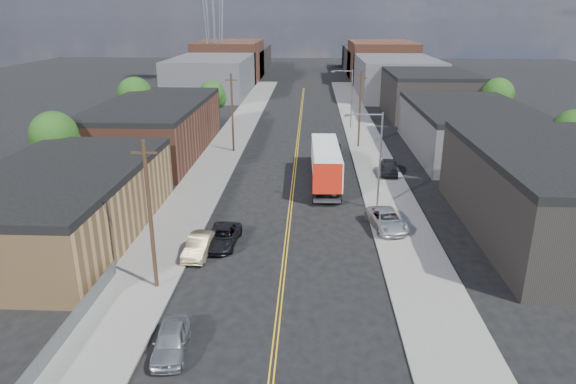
# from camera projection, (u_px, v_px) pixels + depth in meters

# --- Properties ---
(ground) EXTENTS (260.00, 260.00, 0.00)m
(ground) POSITION_uv_depth(u_px,v_px,m) (299.00, 128.00, 80.60)
(ground) COLOR black
(ground) RESTS_ON ground
(centerline) EXTENTS (0.32, 120.00, 0.01)m
(centerline) POSITION_uv_depth(u_px,v_px,m) (297.00, 152.00, 66.46)
(centerline) COLOR gold
(centerline) RESTS_ON ground
(sidewalk_left) EXTENTS (5.00, 140.00, 0.15)m
(sidewalk_left) POSITION_uv_depth(u_px,v_px,m) (224.00, 151.00, 66.83)
(sidewalk_left) COLOR slate
(sidewalk_left) RESTS_ON ground
(sidewalk_right) EXTENTS (5.00, 140.00, 0.15)m
(sidewalk_right) POSITION_uv_depth(u_px,v_px,m) (370.00, 153.00, 66.03)
(sidewalk_right) COLOR slate
(sidewalk_right) RESTS_ON ground
(warehouse_tan) EXTENTS (12.00, 22.00, 5.60)m
(warehouse_tan) POSITION_uv_depth(u_px,v_px,m) (61.00, 203.00, 40.84)
(warehouse_tan) COLOR olive
(warehouse_tan) RESTS_ON ground
(warehouse_brown) EXTENTS (12.00, 26.00, 6.60)m
(warehouse_brown) POSITION_uv_depth(u_px,v_px,m) (155.00, 128.00, 65.18)
(warehouse_brown) COLOR #542D21
(warehouse_brown) RESTS_ON ground
(industrial_right_a) EXTENTS (14.00, 22.00, 7.10)m
(industrial_right_a) POSITION_uv_depth(u_px,v_px,m) (564.00, 193.00, 40.79)
(industrial_right_a) COLOR black
(industrial_right_a) RESTS_ON ground
(industrial_right_b) EXTENTS (14.00, 24.00, 6.10)m
(industrial_right_b) POSITION_uv_depth(u_px,v_px,m) (469.00, 129.00, 65.46)
(industrial_right_b) COLOR #333335
(industrial_right_b) RESTS_ON ground
(industrial_right_c) EXTENTS (14.00, 22.00, 7.60)m
(industrial_right_c) POSITION_uv_depth(u_px,v_px,m) (427.00, 93.00, 89.72)
(industrial_right_c) COLOR black
(industrial_right_c) RESTS_ON ground
(skyline_left_a) EXTENTS (16.00, 30.00, 8.00)m
(skyline_left_a) POSITION_uv_depth(u_px,v_px,m) (213.00, 75.00, 113.11)
(skyline_left_a) COLOR #333335
(skyline_left_a) RESTS_ON ground
(skyline_right_a) EXTENTS (16.00, 30.00, 8.00)m
(skyline_right_a) POSITION_uv_depth(u_px,v_px,m) (395.00, 76.00, 111.42)
(skyline_right_a) COLOR #333335
(skyline_right_a) RESTS_ON ground
(skyline_left_b) EXTENTS (16.00, 26.00, 10.00)m
(skyline_left_b) POSITION_uv_depth(u_px,v_px,m) (230.00, 61.00, 136.34)
(skyline_left_b) COLOR #542D21
(skyline_left_b) RESTS_ON ground
(skyline_right_b) EXTENTS (16.00, 26.00, 10.00)m
(skyline_right_b) POSITION_uv_depth(u_px,v_px,m) (381.00, 61.00, 134.65)
(skyline_right_b) COLOR #542D21
(skyline_right_b) RESTS_ON ground
(skyline_left_c) EXTENTS (16.00, 40.00, 7.00)m
(skyline_left_c) POSITION_uv_depth(u_px,v_px,m) (240.00, 60.00, 155.69)
(skyline_left_c) COLOR black
(skyline_left_c) RESTS_ON ground
(skyline_right_c) EXTENTS (16.00, 40.00, 7.00)m
(skyline_right_c) POSITION_uv_depth(u_px,v_px,m) (372.00, 60.00, 154.00)
(skyline_right_c) COLOR black
(skyline_right_c) RESTS_ON ground
(streetlight_near) EXTENTS (3.39, 0.25, 9.00)m
(streetlight_near) POSITION_uv_depth(u_px,v_px,m) (376.00, 153.00, 45.52)
(streetlight_near) COLOR gray
(streetlight_near) RESTS_ON ground
(streetlight_far) EXTENTS (3.39, 0.25, 9.00)m
(streetlight_far) POSITION_uv_depth(u_px,v_px,m) (349.00, 94.00, 78.51)
(streetlight_far) COLOR gray
(streetlight_far) RESTS_ON ground
(utility_pole_left_near) EXTENTS (1.60, 0.26, 10.00)m
(utility_pole_left_near) POSITION_uv_depth(u_px,v_px,m) (150.00, 216.00, 32.11)
(utility_pole_left_near) COLOR black
(utility_pole_left_near) RESTS_ON ground
(utility_pole_left_far) EXTENTS (1.60, 0.26, 10.00)m
(utility_pole_left_far) POSITION_uv_depth(u_px,v_px,m) (232.00, 113.00, 65.10)
(utility_pole_left_far) COLOR black
(utility_pole_left_far) RESTS_ON ground
(utility_pole_right) EXTENTS (1.60, 0.26, 10.00)m
(utility_pole_right) POSITION_uv_depth(u_px,v_px,m) (360.00, 109.00, 67.24)
(utility_pole_right) COLOR black
(utility_pole_right) RESTS_ON ground
(chainlink_fence) EXTENTS (0.05, 16.00, 1.22)m
(chainlink_fence) POSITION_uv_depth(u_px,v_px,m) (61.00, 337.00, 27.61)
(chainlink_fence) COLOR slate
(chainlink_fence) RESTS_ON ground
(tree_left_near) EXTENTS (4.85, 4.76, 7.91)m
(tree_left_near) POSITION_uv_depth(u_px,v_px,m) (55.00, 138.00, 51.61)
(tree_left_near) COLOR black
(tree_left_near) RESTS_ON ground
(tree_left_mid) EXTENTS (5.10, 5.04, 8.37)m
(tree_left_mid) POSITION_uv_depth(u_px,v_px,m) (136.00, 97.00, 75.08)
(tree_left_mid) COLOR black
(tree_left_mid) RESTS_ON ground
(tree_left_far) EXTENTS (4.35, 4.20, 6.97)m
(tree_left_far) POSITION_uv_depth(u_px,v_px,m) (212.00, 96.00, 81.56)
(tree_left_far) COLOR black
(tree_left_far) RESTS_ON ground
(tree_right_near) EXTENTS (4.60, 4.48, 7.44)m
(tree_right_near) POSITION_uv_depth(u_px,v_px,m) (574.00, 133.00, 55.09)
(tree_right_near) COLOR black
(tree_right_near) RESTS_ON ground
(tree_right_far) EXTENTS (4.85, 4.76, 7.91)m
(tree_right_far) POSITION_uv_depth(u_px,v_px,m) (498.00, 96.00, 77.62)
(tree_right_far) COLOR black
(tree_right_far) RESTS_ON ground
(semi_truck) EXTENTS (2.96, 15.88, 4.15)m
(semi_truck) POSITION_uv_depth(u_px,v_px,m) (325.00, 160.00, 54.55)
(semi_truck) COLOR silver
(semi_truck) RESTS_ON ground
(car_left_a) EXTENTS (2.13, 4.41, 1.45)m
(car_left_a) POSITION_uv_depth(u_px,v_px,m) (171.00, 341.00, 27.17)
(car_left_a) COLOR #9EA0A2
(car_left_a) RESTS_ON ground
(car_left_b) EXTENTS (1.86, 4.63, 1.50)m
(car_left_b) POSITION_uv_depth(u_px,v_px,m) (199.00, 246.00, 38.18)
(car_left_b) COLOR #90805E
(car_left_b) RESTS_ON ground
(car_left_c) EXTENTS (2.70, 5.24, 1.41)m
(car_left_c) POSITION_uv_depth(u_px,v_px,m) (222.00, 237.00, 39.80)
(car_left_c) COLOR black
(car_left_c) RESTS_ON ground
(car_right_lot_a) EXTENTS (3.40, 5.72, 1.49)m
(car_right_lot_a) POSITION_uv_depth(u_px,v_px,m) (387.00, 220.00, 42.54)
(car_right_lot_a) COLOR #B7BABD
(car_right_lot_a) RESTS_ON sidewalk_right
(car_right_lot_c) EXTENTS (2.34, 4.87, 1.60)m
(car_right_lot_c) POSITION_uv_depth(u_px,v_px,m) (389.00, 167.00, 56.78)
(car_right_lot_c) COLOR black
(car_right_lot_c) RESTS_ON sidewalk_right
(car_ahead_truck) EXTENTS (2.49, 5.28, 1.46)m
(car_ahead_truck) POSITION_uv_depth(u_px,v_px,m) (332.00, 150.00, 64.89)
(car_ahead_truck) COLOR black
(car_ahead_truck) RESTS_ON ground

